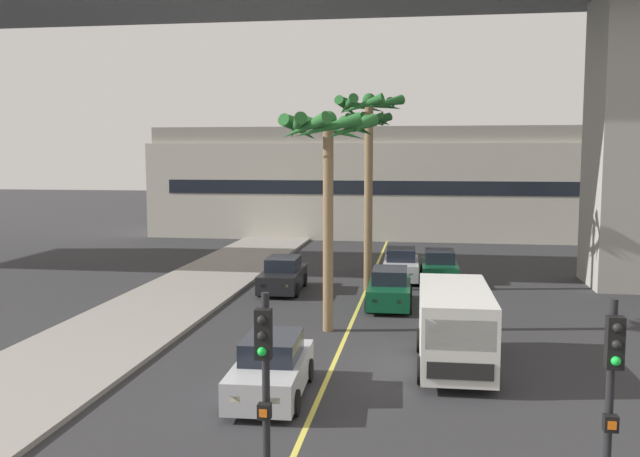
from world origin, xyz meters
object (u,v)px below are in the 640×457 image
car_queue_third (401,265)px  car_queue_fourth (283,276)px  car_queue_front (390,289)px  palm_tree_far_median (328,147)px  traffic_light_right_far_corner (611,401)px  palm_tree_mid_median (368,133)px  palm_tree_near_median (368,144)px  car_queue_second (439,268)px  traffic_light_median_near (265,390)px  delivery_van (455,325)px  car_queue_fifth (271,369)px

car_queue_third → car_queue_fourth: (-5.25, -3.81, 0.00)m
car_queue_front → palm_tree_far_median: bearing=-114.5°
car_queue_front → traffic_light_right_far_corner: (4.08, -18.09, 1.99)m
palm_tree_far_median → palm_tree_mid_median: bearing=84.2°
traffic_light_right_far_corner → palm_tree_near_median: palm_tree_near_median is taller
car_queue_third → traffic_light_right_far_corner: (3.83, -24.35, 1.99)m
traffic_light_right_far_corner → palm_tree_far_median: size_ratio=0.54×
palm_tree_near_median → car_queue_second: bearing=-40.0°
car_queue_third → traffic_light_median_near: traffic_light_median_near is taller
delivery_van → car_queue_front: bearing=105.8°
car_queue_third → traffic_light_right_far_corner: traffic_light_right_far_corner is taller
car_queue_second → palm_tree_far_median: size_ratio=0.53×
palm_tree_near_median → car_queue_fourth: bearing=-117.0°
traffic_light_right_far_corner → palm_tree_far_median: palm_tree_far_median is taller
car_queue_fourth → palm_tree_mid_median: bearing=13.1°
delivery_van → traffic_light_median_near: bearing=-107.7°
car_queue_fourth → palm_tree_near_median: bearing=63.0°
traffic_light_right_far_corner → delivery_van: bearing=100.1°
delivery_van → traffic_light_median_near: (-3.28, -10.27, 1.43)m
car_queue_second → palm_tree_near_median: palm_tree_near_median is taller
car_queue_second → traffic_light_median_near: bearing=-97.3°
palm_tree_mid_median → palm_tree_near_median: bearing=94.5°
car_queue_fifth → palm_tree_near_median: size_ratio=0.49×
car_queue_second → palm_tree_near_median: bearing=140.0°
car_queue_front → traffic_light_right_far_corner: bearing=-77.3°
traffic_light_median_near → palm_tree_far_median: 14.57m
car_queue_fifth → car_queue_front: bearing=77.4°
car_queue_fifth → traffic_light_right_far_corner: size_ratio=0.99×
traffic_light_median_near → palm_tree_near_median: 27.71m
car_queue_third → car_queue_fifth: size_ratio=1.00×
car_queue_fifth → palm_tree_far_median: bearing=85.7°
car_queue_second → traffic_light_median_near: traffic_light_median_near is taller
car_queue_second → car_queue_third: (-1.89, 0.43, 0.00)m
car_queue_front → car_queue_second: (2.15, 5.83, 0.00)m
delivery_van → palm_tree_far_median: size_ratio=0.68×
car_queue_front → palm_tree_far_median: size_ratio=0.53×
car_queue_front → car_queue_third: (0.25, 6.26, 0.00)m
car_queue_second → car_queue_fifth: same height
car_queue_front → traffic_light_median_near: traffic_light_median_near is taller
delivery_van → palm_tree_mid_median: 13.36m
car_queue_front → delivery_van: 8.44m
palm_tree_far_median → traffic_light_median_near: bearing=-85.9°
car_queue_third → traffic_light_median_near: size_ratio=0.99×
car_queue_second → traffic_light_median_near: size_ratio=0.98×
car_queue_fifth → delivery_van: size_ratio=0.79×
car_queue_third → car_queue_fifth: same height
car_queue_second → palm_tree_near_median: 7.82m
car_queue_third → car_queue_fourth: size_ratio=1.00×
car_queue_fourth → traffic_light_median_near: traffic_light_median_near is taller
car_queue_second → car_queue_fifth: bearing=-105.3°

